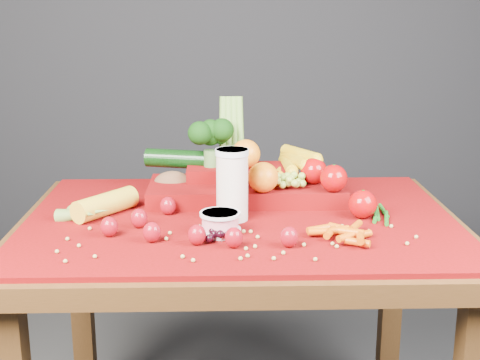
{
  "coord_description": "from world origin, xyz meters",
  "views": [
    {
      "loc": [
        -0.04,
        -1.58,
        1.27
      ],
      "look_at": [
        0.0,
        0.02,
        0.85
      ],
      "focal_mm": 50.0,
      "sensor_mm": 36.0,
      "label": 1
    }
  ],
  "objects_px": {
    "milk_glass": "(232,182)",
    "yogurt_bowl": "(220,222)",
    "table": "(240,257)",
    "produce_mound": "(251,177)"
  },
  "relations": [
    {
      "from": "table",
      "to": "yogurt_bowl",
      "type": "xyz_separation_m",
      "value": [
        -0.05,
        -0.13,
        0.13
      ]
    },
    {
      "from": "table",
      "to": "milk_glass",
      "type": "xyz_separation_m",
      "value": [
        -0.02,
        -0.02,
        0.2
      ]
    },
    {
      "from": "yogurt_bowl",
      "to": "table",
      "type": "bearing_deg",
      "value": 69.2
    },
    {
      "from": "table",
      "to": "produce_mound",
      "type": "height_order",
      "value": "produce_mound"
    },
    {
      "from": "table",
      "to": "milk_glass",
      "type": "distance_m",
      "value": 0.2
    },
    {
      "from": "table",
      "to": "produce_mound",
      "type": "xyz_separation_m",
      "value": [
        0.03,
        0.16,
        0.17
      ]
    },
    {
      "from": "milk_glass",
      "to": "yogurt_bowl",
      "type": "distance_m",
      "value": 0.13
    },
    {
      "from": "milk_glass",
      "to": "yogurt_bowl",
      "type": "bearing_deg",
      "value": -105.28
    },
    {
      "from": "produce_mound",
      "to": "table",
      "type": "bearing_deg",
      "value": -102.33
    },
    {
      "from": "milk_glass",
      "to": "table",
      "type": "bearing_deg",
      "value": 48.46
    }
  ]
}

